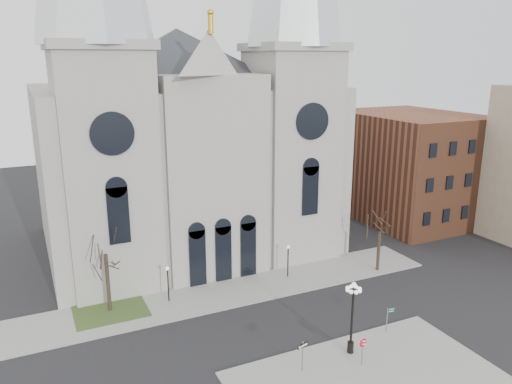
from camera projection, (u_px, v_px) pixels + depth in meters
name	position (u px, v px, depth m)	size (l,w,h in m)	color
ground	(292.00, 353.00, 36.65)	(160.00, 160.00, 0.00)	black
sidewalk_near	(367.00, 379.00, 33.51)	(18.00, 10.00, 0.14)	gray
sidewalk_far	(234.00, 291.00, 46.23)	(40.00, 6.00, 0.14)	gray
grass_patch	(110.00, 311.00, 42.56)	(6.00, 5.00, 0.18)	#2F491F
cathedral	(187.00, 82.00, 51.78)	(33.00, 26.66, 54.00)	#A09E95
bg_building_brick	(408.00, 166.00, 66.41)	(14.00, 18.00, 14.00)	brown
tree_left	(105.00, 251.00, 41.12)	(3.20, 3.20, 7.50)	black
tree_right	(380.00, 229.00, 49.53)	(3.20, 3.20, 6.00)	black
ped_lamp_left	(168.00, 278.00, 43.60)	(0.32, 0.32, 3.26)	black
ped_lamp_right	(288.00, 256.00, 48.56)	(0.32, 0.32, 3.26)	black
stop_sign	(363.00, 345.00, 34.54)	(0.76, 0.27, 2.19)	slate
globe_lamp	(353.00, 309.00, 35.56)	(1.44, 1.44, 5.57)	black
one_way_sign	(303.00, 351.00, 33.96)	(0.96, 0.28, 2.23)	slate
street_name_sign	(388.00, 317.00, 38.99)	(0.65, 0.12, 2.03)	slate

